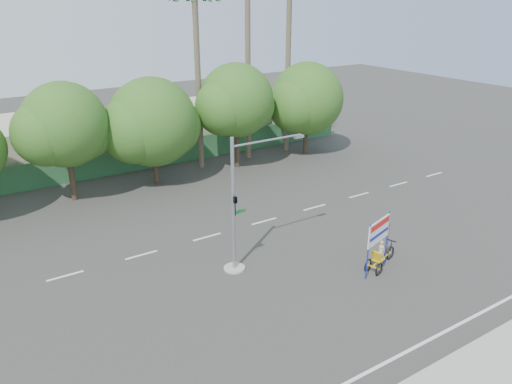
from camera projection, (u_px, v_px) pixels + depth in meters
ground at (322, 291)px, 23.78m from camera, size 120.00×120.00×0.00m
fence at (151, 156)px, 40.22m from camera, size 38.00×0.08×2.00m
building_left at (5, 150)px, 38.35m from camera, size 12.00×8.00×4.00m
building_right at (212, 122)px, 47.46m from camera, size 14.00×8.00×3.60m
tree_left at (64, 128)px, 32.45m from camera, size 6.66×5.60×8.07m
tree_center at (152, 125)px, 35.67m from camera, size 7.62×6.40×7.85m
tree_right at (236, 103)px, 38.90m from camera, size 6.90×5.80×8.36m
tree_far_right at (306, 101)px, 42.64m from camera, size 7.38×6.20×7.94m
palm_tall at (248, 31)px, 39.17m from camera, size 3.73×3.79×17.45m
palm_mid at (288, 42)px, 41.57m from camera, size 3.73×3.79×15.45m
palm_short at (197, 55)px, 37.50m from camera, size 3.73×3.79×14.45m
traffic_signal at (239, 216)px, 24.71m from camera, size 4.72×1.10×7.00m
trike_billboard at (380, 248)px, 25.23m from camera, size 2.97×1.24×3.04m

